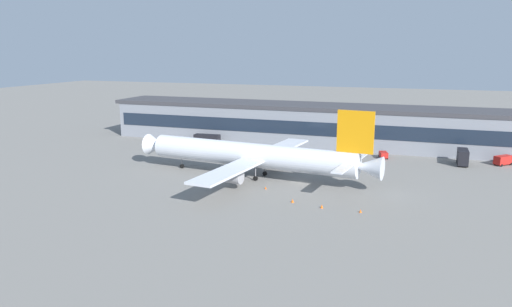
{
  "coord_description": "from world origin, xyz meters",
  "views": [
    {
      "loc": [
        26.66,
        -105.79,
        30.24
      ],
      "look_at": [
        -12.79,
        5.41,
        5.0
      ],
      "focal_mm": 34.15,
      "sensor_mm": 36.0,
      "label": 1
    }
  ],
  "objects_px": {
    "pushback_tractor": "(171,144)",
    "crew_van": "(503,160)",
    "catering_truck": "(463,156)",
    "traffic_cone_0": "(322,206)",
    "traffic_cone_1": "(360,211)",
    "traffic_cone_2": "(266,188)",
    "baggage_tug": "(383,155)",
    "airliner": "(254,155)",
    "fuel_truck": "(208,139)",
    "traffic_cone_3": "(293,201)"
  },
  "relations": [
    {
      "from": "pushback_tractor",
      "to": "crew_van",
      "type": "bearing_deg",
      "value": 4.5
    },
    {
      "from": "catering_truck",
      "to": "traffic_cone_0",
      "type": "height_order",
      "value": "catering_truck"
    },
    {
      "from": "crew_van",
      "to": "traffic_cone_1",
      "type": "bearing_deg",
      "value": -120.52
    },
    {
      "from": "traffic_cone_1",
      "to": "traffic_cone_2",
      "type": "bearing_deg",
      "value": 157.49
    },
    {
      "from": "baggage_tug",
      "to": "pushback_tractor",
      "type": "bearing_deg",
      "value": -175.21
    },
    {
      "from": "airliner",
      "to": "fuel_truck",
      "type": "distance_m",
      "value": 44.06
    },
    {
      "from": "baggage_tug",
      "to": "traffic_cone_1",
      "type": "distance_m",
      "value": 49.8
    },
    {
      "from": "pushback_tractor",
      "to": "catering_truck",
      "type": "xyz_separation_m",
      "value": [
        85.6,
        4.39,
        1.24
      ]
    },
    {
      "from": "crew_van",
      "to": "traffic_cone_2",
      "type": "bearing_deg",
      "value": -140.87
    },
    {
      "from": "crew_van",
      "to": "catering_truck",
      "type": "xyz_separation_m",
      "value": [
        -10.22,
        -3.16,
        0.83
      ]
    },
    {
      "from": "baggage_tug",
      "to": "traffic_cone_1",
      "type": "relative_size",
      "value": 6.44
    },
    {
      "from": "fuel_truck",
      "to": "pushback_tractor",
      "type": "height_order",
      "value": "fuel_truck"
    },
    {
      "from": "traffic_cone_3",
      "to": "traffic_cone_1",
      "type": "bearing_deg",
      "value": -7.1
    },
    {
      "from": "airliner",
      "to": "traffic_cone_3",
      "type": "distance_m",
      "value": 21.91
    },
    {
      "from": "airliner",
      "to": "catering_truck",
      "type": "relative_size",
      "value": 8.62
    },
    {
      "from": "fuel_truck",
      "to": "traffic_cone_2",
      "type": "distance_m",
      "value": 54.31
    },
    {
      "from": "crew_van",
      "to": "airliner",
      "type": "bearing_deg",
      "value": -149.69
    },
    {
      "from": "catering_truck",
      "to": "pushback_tractor",
      "type": "bearing_deg",
      "value": -177.06
    },
    {
      "from": "baggage_tug",
      "to": "traffic_cone_0",
      "type": "distance_m",
      "value": 50.14
    },
    {
      "from": "fuel_truck",
      "to": "pushback_tractor",
      "type": "relative_size",
      "value": 1.78
    },
    {
      "from": "traffic_cone_1",
      "to": "traffic_cone_2",
      "type": "xyz_separation_m",
      "value": [
        -22.0,
        9.12,
        -0.03
      ]
    },
    {
      "from": "airliner",
      "to": "pushback_tractor",
      "type": "xyz_separation_m",
      "value": [
        -37.37,
        26.63,
        -4.4
      ]
    },
    {
      "from": "fuel_truck",
      "to": "traffic_cone_1",
      "type": "bearing_deg",
      "value": -42.61
    },
    {
      "from": "pushback_tractor",
      "to": "traffic_cone_2",
      "type": "xyz_separation_m",
      "value": [
        43.23,
        -35.23,
        -0.77
      ]
    },
    {
      "from": "fuel_truck",
      "to": "crew_van",
      "type": "bearing_deg",
      "value": 0.28
    },
    {
      "from": "baggage_tug",
      "to": "traffic_cone_3",
      "type": "relative_size",
      "value": 5.5
    },
    {
      "from": "pushback_tractor",
      "to": "traffic_cone_2",
      "type": "relative_size",
      "value": 8.63
    },
    {
      "from": "airliner",
      "to": "traffic_cone_0",
      "type": "relative_size",
      "value": 87.7
    },
    {
      "from": "catering_truck",
      "to": "crew_van",
      "type": "bearing_deg",
      "value": 17.16
    },
    {
      "from": "pushback_tractor",
      "to": "traffic_cone_0",
      "type": "relative_size",
      "value": 6.77
    },
    {
      "from": "pushback_tractor",
      "to": "baggage_tug",
      "type": "height_order",
      "value": "baggage_tug"
    },
    {
      "from": "pushback_tractor",
      "to": "baggage_tug",
      "type": "bearing_deg",
      "value": 4.79
    },
    {
      "from": "pushback_tractor",
      "to": "traffic_cone_1",
      "type": "bearing_deg",
      "value": -34.21
    },
    {
      "from": "airliner",
      "to": "baggage_tug",
      "type": "bearing_deg",
      "value": 49.29
    },
    {
      "from": "airliner",
      "to": "fuel_truck",
      "type": "relative_size",
      "value": 7.29
    },
    {
      "from": "traffic_cone_3",
      "to": "pushback_tractor",
      "type": "bearing_deg",
      "value": 140.34
    },
    {
      "from": "airliner",
      "to": "crew_van",
      "type": "relative_size",
      "value": 11.86
    },
    {
      "from": "traffic_cone_1",
      "to": "catering_truck",
      "type": "bearing_deg",
      "value": 67.32
    },
    {
      "from": "crew_van",
      "to": "traffic_cone_2",
      "type": "height_order",
      "value": "crew_van"
    },
    {
      "from": "baggage_tug",
      "to": "fuel_truck",
      "type": "bearing_deg",
      "value": 178.27
    },
    {
      "from": "pushback_tractor",
      "to": "traffic_cone_3",
      "type": "relative_size",
      "value": 6.56
    },
    {
      "from": "traffic_cone_2",
      "to": "traffic_cone_0",
      "type": "bearing_deg",
      "value": -31.62
    },
    {
      "from": "baggage_tug",
      "to": "traffic_cone_3",
      "type": "height_order",
      "value": "baggage_tug"
    },
    {
      "from": "crew_van",
      "to": "fuel_truck",
      "type": "distance_m",
      "value": 86.55
    },
    {
      "from": "crew_van",
      "to": "fuel_truck",
      "type": "xyz_separation_m",
      "value": [
        -86.55,
        -0.43,
        0.42
      ]
    },
    {
      "from": "fuel_truck",
      "to": "traffic_cone_2",
      "type": "bearing_deg",
      "value": -51.28
    },
    {
      "from": "traffic_cone_2",
      "to": "catering_truck",
      "type": "bearing_deg",
      "value": 43.09
    },
    {
      "from": "traffic_cone_3",
      "to": "fuel_truck",
      "type": "bearing_deg",
      "value": 130.27
    },
    {
      "from": "baggage_tug",
      "to": "crew_van",
      "type": "bearing_deg",
      "value": 3.91
    },
    {
      "from": "fuel_truck",
      "to": "catering_truck",
      "type": "relative_size",
      "value": 1.18
    }
  ]
}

